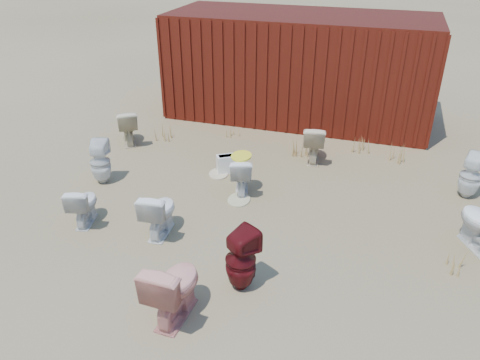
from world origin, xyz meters
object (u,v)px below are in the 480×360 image
(toilet_front_pink, at_px, (174,287))
(toilet_front_maroon, at_px, (241,260))
(toilet_back_beige_right, at_px, (314,143))
(toilet_back_e, at_px, (471,176))
(toilet_back_beige_left, at_px, (127,127))
(loose_tank, at_px, (230,164))
(toilet_front_a, at_px, (83,204))
(toilet_back_a, at_px, (100,162))
(toilet_front_c, at_px, (159,212))
(toilet_back_yellowlid, at_px, (241,174))
(shipping_container, at_px, (299,67))

(toilet_front_pink, relative_size, toilet_front_maroon, 0.99)
(toilet_back_beige_right, distance_m, toilet_back_e, 2.84)
(toilet_back_beige_left, xyz_separation_m, toilet_back_e, (6.70, -0.25, 0.03))
(toilet_back_beige_left, bearing_deg, loose_tank, 132.05)
(toilet_back_beige_left, xyz_separation_m, toilet_back_beige_right, (3.92, 0.36, 0.00))
(toilet_front_a, relative_size, toilet_back_a, 0.81)
(toilet_front_c, relative_size, toilet_front_maroon, 0.85)
(toilet_back_a, distance_m, toilet_back_yellowlid, 2.55)
(toilet_back_yellowlid, bearing_deg, loose_tank, -72.98)
(toilet_back_yellowlid, height_order, loose_tank, toilet_back_yellowlid)
(toilet_back_beige_right, bearing_deg, shipping_container, -78.77)
(toilet_front_c, relative_size, toilet_back_a, 0.91)
(toilet_front_pink, height_order, toilet_back_yellowlid, toilet_front_pink)
(toilet_back_yellowlid, bearing_deg, toilet_back_beige_right, -137.33)
(toilet_front_c, xyz_separation_m, loose_tank, (0.36, 2.23, -0.20))
(toilet_front_a, height_order, toilet_front_pink, toilet_front_pink)
(toilet_front_pink, distance_m, toilet_back_a, 3.75)
(toilet_back_a, distance_m, toilet_back_beige_right, 4.06)
(toilet_front_a, relative_size, toilet_front_c, 0.88)
(toilet_front_c, bearing_deg, toilet_front_pink, 116.73)
(toilet_front_pink, bearing_deg, toilet_back_beige_left, -52.38)
(shipping_container, relative_size, toilet_back_beige_right, 7.96)
(toilet_front_c, relative_size, toilet_back_beige_left, 0.99)
(toilet_front_c, relative_size, loose_tank, 1.48)
(toilet_front_a, height_order, toilet_back_beige_left, toilet_back_beige_left)
(toilet_back_beige_right, bearing_deg, toilet_front_maroon, 78.87)
(toilet_back_yellowlid, relative_size, loose_tank, 1.36)
(toilet_back_a, height_order, toilet_back_beige_right, toilet_back_a)
(shipping_container, bearing_deg, toilet_front_maroon, -84.77)
(toilet_back_beige_right, bearing_deg, toilet_front_pink, 72.27)
(shipping_container, distance_m, toilet_front_c, 5.75)
(shipping_container, xyz_separation_m, toilet_front_maroon, (0.59, -6.40, -0.77))
(toilet_front_pink, distance_m, toilet_back_beige_left, 5.34)
(toilet_front_pink, relative_size, toilet_back_beige_left, 1.14)
(shipping_container, relative_size, toilet_front_maroon, 6.92)
(shipping_container, distance_m, toilet_front_maroon, 6.47)
(toilet_front_c, bearing_deg, toilet_back_beige_right, -124.18)
(toilet_back_a, xyz_separation_m, toilet_back_yellowlid, (2.51, 0.44, -0.06))
(shipping_container, relative_size, toilet_back_beige_left, 7.99)
(toilet_back_a, xyz_separation_m, toilet_back_beige_right, (3.49, 2.07, -0.03))
(toilet_front_a, bearing_deg, toilet_front_c, 169.62)
(toilet_back_beige_right, xyz_separation_m, toilet_back_e, (2.78, -0.61, 0.02))
(toilet_front_maroon, bearing_deg, loose_tank, -38.50)
(toilet_back_beige_left, xyz_separation_m, toilet_back_yellowlid, (2.94, -1.27, -0.03))
(toilet_front_c, height_order, toilet_back_beige_right, toilet_back_beige_right)
(shipping_container, relative_size, toilet_front_pink, 7.00)
(toilet_back_a, relative_size, toilet_back_beige_right, 1.08)
(shipping_container, height_order, toilet_front_pink, shipping_container)
(toilet_front_maroon, height_order, toilet_back_e, toilet_front_maroon)
(toilet_front_maroon, xyz_separation_m, toilet_back_beige_right, (0.24, 4.00, -0.06))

